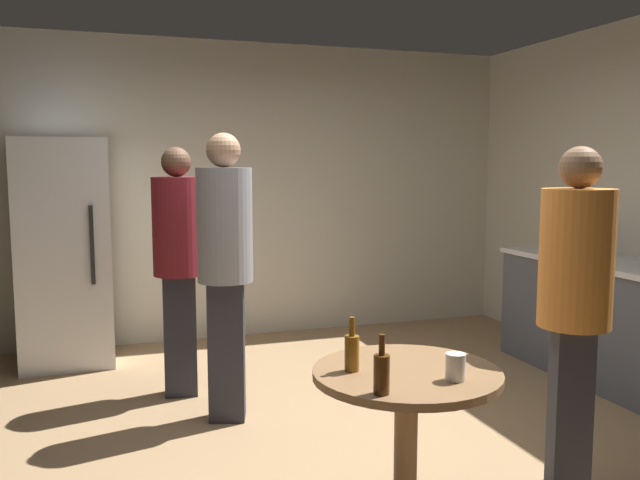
{
  "coord_description": "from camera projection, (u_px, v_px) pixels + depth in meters",
  "views": [
    {
      "loc": [
        -1.26,
        -3.39,
        1.6
      ],
      "look_at": [
        0.05,
        0.51,
        1.12
      ],
      "focal_mm": 37.04,
      "sensor_mm": 36.0,
      "label": 1
    }
  ],
  "objects": [
    {
      "name": "beer_bottle_amber",
      "position": [
        352.0,
        351.0,
        2.76
      ],
      "size": [
        0.06,
        0.06,
        0.23
      ],
      "color": "#8C5919",
      "rests_on": "foreground_table"
    },
    {
      "name": "foreground_table",
      "position": [
        406.0,
        394.0,
        2.79
      ],
      "size": [
        0.8,
        0.8,
        0.73
      ],
      "color": "olive",
      "rests_on": "ground_plane"
    },
    {
      "name": "beer_bottle_brown",
      "position": [
        382.0,
        372.0,
        2.48
      ],
      "size": [
        0.06,
        0.06,
        0.23
      ],
      "color": "#593314",
      "rests_on": "foreground_table"
    },
    {
      "name": "refrigerator",
      "position": [
        65.0,
        252.0,
        5.25
      ],
      "size": [
        0.7,
        0.68,
        1.8
      ],
      "color": "white",
      "rests_on": "ground_plane"
    },
    {
      "name": "beer_bottle_on_counter",
      "position": [
        595.0,
        245.0,
        5.06
      ],
      "size": [
        0.06,
        0.06,
        0.23
      ],
      "color": "#8C5919",
      "rests_on": "kitchen_counter"
    },
    {
      "name": "plastic_cup_white",
      "position": [
        455.0,
        367.0,
        2.64
      ],
      "size": [
        0.08,
        0.08,
        0.11
      ],
      "primitive_type": "cylinder",
      "color": "white",
      "rests_on": "foreground_table"
    },
    {
      "name": "person_in_maroon_shirt",
      "position": [
        178.0,
        252.0,
        4.5
      ],
      "size": [
        0.38,
        0.38,
        1.71
      ],
      "rotation": [
        0.0,
        0.0,
        -1.69
      ],
      "color": "#2D2D38",
      "rests_on": "ground_plane"
    },
    {
      "name": "ground_plane",
      "position": [
        340.0,
        454.0,
        3.77
      ],
      "size": [
        5.2,
        5.2,
        0.1
      ],
      "primitive_type": "cube",
      "color": "#9E7C56"
    },
    {
      "name": "wall_back",
      "position": [
        241.0,
        191.0,
        6.09
      ],
      "size": [
        5.32,
        0.06,
        2.7
      ],
      "primitive_type": "cube",
      "color": "beige",
      "rests_on": "ground_plane"
    },
    {
      "name": "kitchen_counter",
      "position": [
        620.0,
        324.0,
        4.75
      ],
      "size": [
        0.64,
        2.09,
        0.9
      ],
      "color": "#4C515B",
      "rests_on": "ground_plane"
    },
    {
      "name": "person_in_orange_shirt",
      "position": [
        575.0,
        294.0,
        3.13
      ],
      "size": [
        0.46,
        0.46,
        1.68
      ],
      "rotation": [
        0.0,
        0.0,
        -3.6
      ],
      "color": "#2D2D38",
      "rests_on": "ground_plane"
    },
    {
      "name": "person_in_gray_shirt",
      "position": [
        225.0,
        254.0,
        4.04
      ],
      "size": [
        0.42,
        0.42,
        1.79
      ],
      "rotation": [
        0.0,
        0.0,
        -1.84
      ],
      "color": "#2D2D38",
      "rests_on": "ground_plane"
    }
  ]
}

